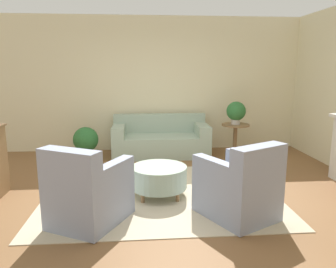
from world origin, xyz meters
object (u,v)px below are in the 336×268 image
armchair_left (88,193)px  potted_plant_on_side_table (236,112)px  armchair_right (239,188)px  potted_plant_floor (86,141)px  couch (161,140)px  side_table (235,134)px  ottoman_table (159,177)px

armchair_left → potted_plant_on_side_table: size_ratio=2.32×
armchair_right → potted_plant_floor: size_ratio=1.69×
couch → armchair_right: 3.06m
armchair_left → side_table: size_ratio=1.66×
side_table → potted_plant_on_side_table: size_ratio=1.40×
couch → potted_plant_floor: size_ratio=3.06×
armchair_right → ottoman_table: armchair_right is taller
armchair_right → potted_plant_on_side_table: size_ratio=2.32×
armchair_left → potted_plant_on_side_table: 3.79m
potted_plant_floor → side_table: bearing=0.2°
side_table → armchair_right: bearing=-105.3°
armchair_left → ottoman_table: 1.13m
couch → armchair_left: 3.14m
ottoman_table → side_table: size_ratio=1.19×
armchair_right → ottoman_table: size_ratio=1.39×
side_table → armchair_left: bearing=-131.8°
side_table → potted_plant_on_side_table: potted_plant_on_side_table is taller
couch → side_table: (1.50, -0.17, 0.14)m
ottoman_table → side_table: bearing=51.1°
couch → potted_plant_floor: (-1.46, -0.19, 0.06)m
armchair_left → potted_plant_floor: (-0.46, 2.78, -0.01)m
potted_plant_floor → ottoman_table: bearing=-57.5°
couch → side_table: size_ratio=3.00×
armchair_left → potted_plant_on_side_table: (2.50, 2.80, 0.53)m
ottoman_table → potted_plant_on_side_table: bearing=51.1°
ottoman_table → potted_plant_on_side_table: potted_plant_on_side_table is taller
side_table → potted_plant_floor: size_ratio=1.02×
armchair_right → side_table: 2.90m
ottoman_table → potted_plant_floor: bearing=122.5°
side_table → couch: bearing=173.3°
couch → armchair_right: armchair_right is taller
couch → side_table: couch is taller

